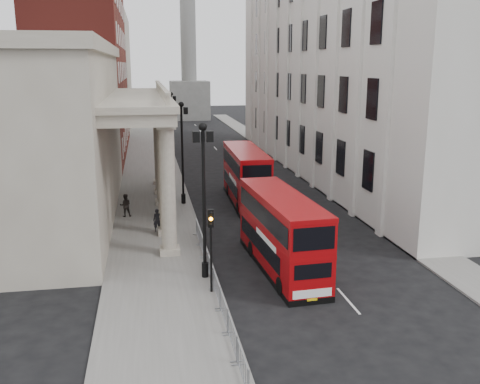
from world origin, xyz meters
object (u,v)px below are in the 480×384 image
at_px(bus_far, 246,175).
at_px(monument_column, 188,42).
at_px(pedestrian_c, 165,183).
at_px(lamp_post_south, 204,190).
at_px(traffic_light, 211,235).
at_px(pedestrian_b, 125,205).
at_px(bus_near, 281,231).
at_px(pedestrian_a, 157,220).
at_px(lamp_post_north, 172,125).
at_px(lamp_post_mid, 182,146).

bearing_deg(bus_far, monument_column, 90.34).
height_order(monument_column, pedestrian_c, monument_column).
distance_m(lamp_post_south, traffic_light, 2.71).
bearing_deg(pedestrian_b, bus_near, 122.23).
bearing_deg(pedestrian_c, pedestrian_a, -104.82).
xyz_separation_m(monument_column, pedestrian_a, (-8.91, -79.40, -15.07)).
distance_m(traffic_light, bus_near, 5.18).
distance_m(traffic_light, pedestrian_a, 11.10).
height_order(traffic_light, bus_near, traffic_light).
bearing_deg(pedestrian_b, traffic_light, 103.08).
bearing_deg(bus_near, pedestrian_b, 123.31).
bearing_deg(pedestrian_c, monument_column, 73.50).
xyz_separation_m(bus_far, pedestrian_a, (-7.53, -7.32, -1.44)).
bearing_deg(monument_column, lamp_post_north, -96.72).
xyz_separation_m(lamp_post_south, pedestrian_c, (-1.35, 19.65, -3.86)).
relative_size(traffic_light, pedestrian_a, 2.72).
bearing_deg(bus_near, bus_far, 83.51).
distance_m(traffic_light, pedestrian_b, 15.68).
distance_m(bus_far, pedestrian_a, 10.60).
height_order(lamp_post_mid, bus_far, lamp_post_mid).
bearing_deg(lamp_post_mid, pedestrian_b, -145.02).
xyz_separation_m(pedestrian_a, pedestrian_c, (0.96, 11.05, 0.15)).
relative_size(monument_column, pedestrian_c, 28.96).
bearing_deg(bus_far, lamp_post_mid, -179.53).
bearing_deg(pedestrian_a, lamp_post_mid, 77.10).
xyz_separation_m(traffic_light, bus_near, (4.30, 2.76, -0.87)).
bearing_deg(lamp_post_north, bus_near, -81.99).
height_order(bus_near, pedestrian_c, bus_near).
distance_m(bus_far, pedestrian_b, 10.38).
bearing_deg(lamp_post_mid, lamp_post_south, -90.00).
distance_m(bus_near, pedestrian_a, 10.41).
distance_m(lamp_post_north, pedestrian_b, 20.13).
distance_m(monument_column, bus_near, 88.36).
bearing_deg(pedestrian_c, bus_far, -39.50).
xyz_separation_m(lamp_post_north, pedestrian_b, (-4.58, -19.21, -3.92)).
xyz_separation_m(lamp_post_south, pedestrian_b, (-4.58, 12.79, -3.92)).
relative_size(lamp_post_south, bus_near, 0.83).
bearing_deg(lamp_post_north, lamp_post_south, -90.00).
height_order(monument_column, lamp_post_south, monument_column).
bearing_deg(traffic_light, lamp_post_south, 92.84).
bearing_deg(bus_near, pedestrian_a, 127.11).
bearing_deg(lamp_post_north, pedestrian_c, -96.24).
relative_size(lamp_post_south, lamp_post_north, 1.00).
relative_size(lamp_post_south, traffic_light, 1.93).
xyz_separation_m(lamp_post_south, bus_far, (5.22, 15.91, -2.56)).
distance_m(lamp_post_mid, traffic_light, 18.11).
bearing_deg(monument_column, bus_far, -91.10).
height_order(lamp_post_mid, pedestrian_b, lamp_post_mid).
bearing_deg(monument_column, lamp_post_mid, -95.24).
relative_size(lamp_post_north, pedestrian_a, 5.27).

